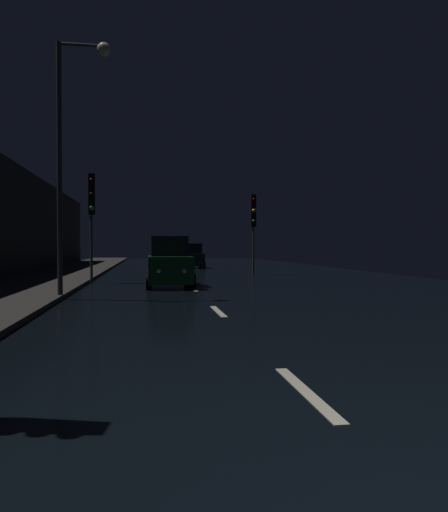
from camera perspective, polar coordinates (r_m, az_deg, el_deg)
ground at (r=27.19m, az=-4.90°, el=-2.49°), size 25.76×84.00×0.02m
sidewalk_left at (r=27.55m, az=-18.91°, el=-2.32°), size 4.40×84.00×0.15m
lane_centerline at (r=22.08m, az=-4.00°, el=-3.28°), size 0.16×34.90×0.01m
traffic_light_far_left at (r=23.97m, az=-14.91°, el=5.82°), size 0.38×0.49×5.05m
traffic_light_far_right at (r=29.57m, az=3.37°, el=4.48°), size 0.33×0.47×4.74m
streetlamp_overhead at (r=17.10m, az=-16.87°, el=13.42°), size 1.70×0.44×8.24m
car_approaching_headlights at (r=21.17m, az=-6.28°, el=-0.87°), size 1.94×4.20×2.11m
car_distant_taillights at (r=39.15m, az=-3.65°, el=-0.09°), size 1.75×3.80×1.91m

